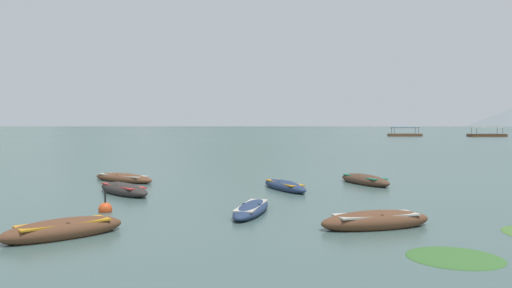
{
  "coord_description": "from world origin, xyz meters",
  "views": [
    {
      "loc": [
        2.97,
        -4.69,
        3.01
      ],
      "look_at": [
        1.97,
        40.55,
        1.21
      ],
      "focal_mm": 33.65,
      "sensor_mm": 36.0,
      "label": 1
    }
  ],
  "objects": [
    {
      "name": "rowboat_1",
      "position": [
        -2.48,
        7.96,
        0.2
      ],
      "size": [
        3.13,
        2.98,
        0.62
      ],
      "color": "brown",
      "rests_on": "ground"
    },
    {
      "name": "mooring_buoy",
      "position": [
        -2.6,
        11.64,
        0.1
      ],
      "size": [
        0.47,
        0.47,
        0.96
      ],
      "color": "#DB4C1E",
      "rests_on": "ground"
    },
    {
      "name": "ferry_1",
      "position": [
        39.54,
        122.73,
        0.45
      ],
      "size": [
        8.63,
        3.41,
        2.54
      ],
      "color": "brown",
      "rests_on": "ground"
    },
    {
      "name": "mountain_1",
      "position": [
        -700.24,
        1890.3,
        116.37
      ],
      "size": [
        679.38,
        679.38,
        232.73
      ],
      "primitive_type": "cone",
      "color": "#4C5B56",
      "rests_on": "ground"
    },
    {
      "name": "mountain_2",
      "position": [
        -71.29,
        2022.75,
        170.46
      ],
      "size": [
        1146.66,
        1146.66,
        340.91
      ],
      "primitive_type": "cone",
      "color": "#4C5B56",
      "rests_on": "ground"
    },
    {
      "name": "rowboat_5",
      "position": [
        -4.69,
        20.62,
        0.17
      ],
      "size": [
        4.28,
        3.49,
        0.54
      ],
      "color": "brown",
      "rests_on": "ground"
    },
    {
      "name": "rowboat_4",
      "position": [
        2.45,
        11.49,
        0.14
      ],
      "size": [
        1.6,
        3.69,
        0.45
      ],
      "color": "navy",
      "rests_on": "ground"
    },
    {
      "name": "rowboat_2",
      "position": [
        7.99,
        19.84,
        0.19
      ],
      "size": [
        2.57,
        4.01,
        0.61
      ],
      "color": "#4C3323",
      "rests_on": "ground"
    },
    {
      "name": "ferry_0",
      "position": [
        59.53,
        119.52,
        0.45
      ],
      "size": [
        9.65,
        4.26,
        2.54
      ],
      "color": "brown",
      "rests_on": "ground"
    },
    {
      "name": "rowboat_0",
      "position": [
        6.18,
        9.32,
        0.2
      ],
      "size": [
        3.64,
        2.07,
        0.63
      ],
      "color": "brown",
      "rests_on": "ground"
    },
    {
      "name": "ground_plane",
      "position": [
        0.0,
        1500.0,
        0.0
      ],
      "size": [
        6000.0,
        6000.0,
        0.0
      ],
      "primitive_type": "plane",
      "color": "#425B56"
    },
    {
      "name": "rowboat_3",
      "position": [
        3.8,
        17.54,
        0.17
      ],
      "size": [
        2.43,
        3.89,
        0.54
      ],
      "color": "navy",
      "rests_on": "ground"
    },
    {
      "name": "mountain_3",
      "position": [
        418.99,
        2122.83,
        150.48
      ],
      "size": [
        923.61,
        923.61,
        300.97
      ],
      "primitive_type": "cone",
      "color": "slate",
      "rests_on": "ground"
    },
    {
      "name": "weed_patch_1",
      "position": [
        7.23,
        6.13,
        0.0
      ],
      "size": [
        2.44,
        2.29,
        0.14
      ],
      "primitive_type": "ellipsoid",
      "rotation": [
        0.0,
        0.0,
        2.98
      ],
      "color": "#38662D",
      "rests_on": "ground"
    },
    {
      "name": "rowboat_6",
      "position": [
        -3.27,
        15.98,
        0.19
      ],
      "size": [
        3.39,
        3.55,
        0.6
      ],
      "color": "#2D2826",
      "rests_on": "ground"
    }
  ]
}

